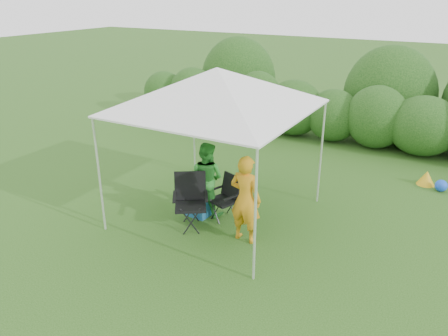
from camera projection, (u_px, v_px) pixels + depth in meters
The scene contains 10 objects.
ground at pixel (204, 225), 8.09m from camera, with size 70.00×70.00×0.00m, color #315D1D.
hedge at pixel (318, 111), 12.54m from camera, with size 12.27×1.53×1.80m.
canopy at pixel (217, 89), 7.56m from camera, with size 3.10×3.10×2.83m.
chair_right at pixel (226, 194), 8.22m from camera, with size 0.63×0.61×0.85m.
chair_left at pixel (190, 197), 7.90m from camera, with size 0.79×0.78×1.00m.
man at pixel (245, 199), 7.35m from camera, with size 0.57×0.37×1.56m, color orange.
woman at pixel (206, 179), 8.29m from camera, with size 0.70×0.55×1.45m, color #2C872D.
cooler at pixel (198, 206), 8.39m from camera, with size 0.48×0.37×0.38m.
bottle at pixel (199, 193), 8.21m from camera, with size 0.07×0.07×0.25m, color #592D0C.
lawn_toy at pixel (430, 180), 9.65m from camera, with size 0.65×0.54×0.32m.
Camera 1 is at (3.81, -5.99, 4.05)m, focal length 35.00 mm.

